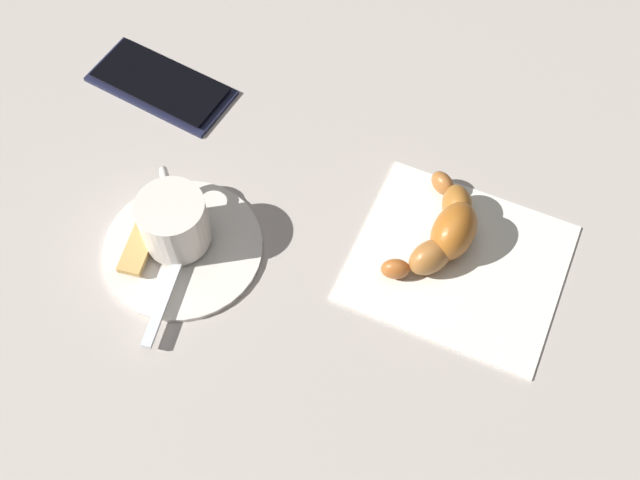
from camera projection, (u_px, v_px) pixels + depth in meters
ground_plane at (318, 257)px, 0.69m from camera, size 1.80×1.80×0.00m
saucer at (183, 247)px, 0.69m from camera, size 0.14×0.14×0.01m
espresso_cup at (173, 220)px, 0.67m from camera, size 0.06×0.08×0.05m
teaspoon at (180, 254)px, 0.68m from camera, size 0.02×0.13×0.01m
sugar_packet at (141, 243)px, 0.68m from camera, size 0.02×0.06×0.01m
napkin at (458, 262)px, 0.69m from camera, size 0.20×0.18×0.00m
croissant at (447, 231)px, 0.68m from camera, size 0.08×0.12×0.05m
cell_phone at (161, 84)px, 0.78m from camera, size 0.15×0.10×0.01m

